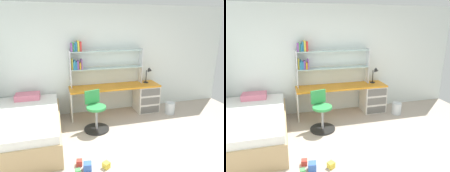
# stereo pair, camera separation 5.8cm
# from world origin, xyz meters

# --- Properties ---
(room_shell) EXTENTS (6.17, 6.06, 2.55)m
(room_shell) POSITION_xyz_m (-1.30, 1.29, 1.27)
(room_shell) COLOR silver
(room_shell) RESTS_ON ground_plane
(desk) EXTENTS (2.14, 0.54, 0.71)m
(desk) POSITION_xyz_m (0.60, 2.24, 0.40)
(desk) COLOR orange
(desk) RESTS_ON ground_plane
(bookshelf_hutch) EXTENTS (1.73, 0.22, 1.06)m
(bookshelf_hutch) POSITION_xyz_m (-0.39, 2.39, 1.32)
(bookshelf_hutch) COLOR silver
(bookshelf_hutch) RESTS_ON desk
(desk_lamp) EXTENTS (0.20, 0.17, 0.38)m
(desk_lamp) POSITION_xyz_m (0.90, 2.27, 0.96)
(desk_lamp) COLOR black
(desk_lamp) RESTS_ON desk
(swivel_chair) EXTENTS (0.52, 0.52, 0.81)m
(swivel_chair) POSITION_xyz_m (-0.59, 1.58, 0.32)
(swivel_chair) COLOR black
(swivel_chair) RESTS_ON ground_plane
(bed_platform) EXTENTS (1.27, 2.05, 0.68)m
(bed_platform) POSITION_xyz_m (-1.93, 1.49, 0.28)
(bed_platform) COLOR tan
(bed_platform) RESTS_ON ground_plane
(waste_bin) EXTENTS (0.23, 0.23, 0.28)m
(waste_bin) POSITION_xyz_m (1.31, 1.87, 0.14)
(waste_bin) COLOR silver
(waste_bin) RESTS_ON ground_plane
(toy_block_green_0) EXTENTS (0.08, 0.08, 0.07)m
(toy_block_green_0) POSITION_xyz_m (-1.11, 0.31, 0.04)
(toy_block_green_0) COLOR #479E51
(toy_block_green_0) RESTS_ON ground_plane
(toy_block_red_1) EXTENTS (0.10, 0.10, 0.09)m
(toy_block_red_1) POSITION_xyz_m (-1.07, 0.51, 0.04)
(toy_block_red_1) COLOR red
(toy_block_red_1) RESTS_ON ground_plane
(toy_block_yellow_2) EXTENTS (0.13, 0.13, 0.09)m
(toy_block_yellow_2) POSITION_xyz_m (-0.68, 0.34, 0.05)
(toy_block_yellow_2) COLOR gold
(toy_block_yellow_2) RESTS_ON ground_plane
(toy_block_blue_3) EXTENTS (0.14, 0.14, 0.12)m
(toy_block_blue_3) POSITION_xyz_m (-0.96, 0.36, 0.06)
(toy_block_blue_3) COLOR #3860B7
(toy_block_blue_3) RESTS_ON ground_plane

